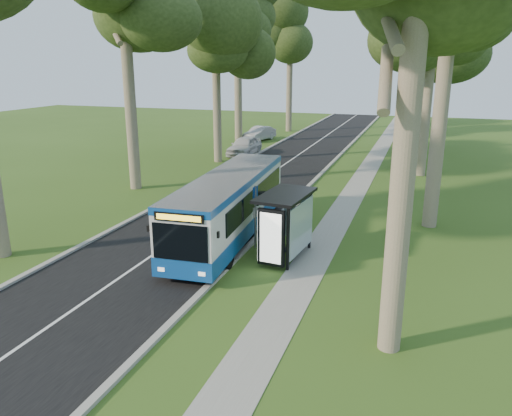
# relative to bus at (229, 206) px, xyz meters

# --- Properties ---
(ground) EXTENTS (120.00, 120.00, 0.00)m
(ground) POSITION_rel_bus_xyz_m (1.23, -1.12, -1.53)
(ground) COLOR #36541A
(ground) RESTS_ON ground
(road) EXTENTS (7.00, 100.00, 0.02)m
(road) POSITION_rel_bus_xyz_m (-2.27, 8.88, -1.52)
(road) COLOR black
(road) RESTS_ON ground
(kerb_east) EXTENTS (0.25, 100.00, 0.12)m
(kerb_east) POSITION_rel_bus_xyz_m (1.23, 8.88, -1.47)
(kerb_east) COLOR #9E9B93
(kerb_east) RESTS_ON ground
(kerb_west) EXTENTS (0.25, 100.00, 0.12)m
(kerb_west) POSITION_rel_bus_xyz_m (-5.77, 8.88, -1.47)
(kerb_west) COLOR #9E9B93
(kerb_west) RESTS_ON ground
(centre_line) EXTENTS (0.12, 100.00, 0.00)m
(centre_line) POSITION_rel_bus_xyz_m (-2.27, 8.88, -1.51)
(centre_line) COLOR white
(centre_line) RESTS_ON road
(footpath) EXTENTS (1.50, 100.00, 0.02)m
(footpath) POSITION_rel_bus_xyz_m (4.23, 8.88, -1.52)
(footpath) COLOR gray
(footpath) RESTS_ON ground
(bus) EXTENTS (3.05, 11.27, 2.95)m
(bus) POSITION_rel_bus_xyz_m (0.00, 0.00, 0.00)
(bus) COLOR silver
(bus) RESTS_ON ground
(bus_stop_sign) EXTENTS (0.11, 0.39, 2.80)m
(bus_stop_sign) POSITION_rel_bus_xyz_m (1.53, -0.79, 0.20)
(bus_stop_sign) COLOR gray
(bus_stop_sign) RESTS_ON ground
(bus_shelter) EXTENTS (2.01, 3.32, 2.72)m
(bus_shelter) POSITION_rel_bus_xyz_m (3.16, -1.80, 0.39)
(bus_shelter) COLOR black
(bus_shelter) RESTS_ON ground
(litter_bin) EXTENTS (0.57, 0.57, 0.99)m
(litter_bin) POSITION_rel_bus_xyz_m (1.80, 5.03, -1.03)
(litter_bin) COLOR black
(litter_bin) RESTS_ON ground
(car_white) EXTENTS (1.98, 4.82, 1.64)m
(car_white) POSITION_rel_bus_xyz_m (-6.74, 20.34, -0.71)
(car_white) COLOR silver
(car_white) RESTS_ON ground
(car_silver) EXTENTS (2.50, 4.57, 1.43)m
(car_silver) POSITION_rel_bus_xyz_m (-8.20, 28.82, -0.81)
(car_silver) COLOR #B2B4BA
(car_silver) RESTS_ON ground
(tree_west_c) EXTENTS (5.20, 5.20, 13.86)m
(tree_west_c) POSITION_rel_bus_xyz_m (-7.77, 16.88, 8.75)
(tree_west_c) COLOR #7A6B56
(tree_west_c) RESTS_ON ground
(tree_west_e) EXTENTS (5.20, 5.20, 15.34)m
(tree_west_e) POSITION_rel_bus_xyz_m (-7.27, 36.88, 9.83)
(tree_west_e) COLOR #7A6B56
(tree_west_e) RESTS_ON ground
(tree_east_c) EXTENTS (5.20, 5.20, 14.32)m
(tree_east_c) POSITION_rel_bus_xyz_m (8.03, 16.88, 9.09)
(tree_east_c) COLOR #7A6B56
(tree_east_c) RESTS_ON ground
(tree_east_d) EXTENTS (5.20, 5.20, 14.48)m
(tree_east_d) POSITION_rel_bus_xyz_m (9.23, 28.88, 9.20)
(tree_east_d) COLOR #7A6B56
(tree_east_d) RESTS_ON ground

